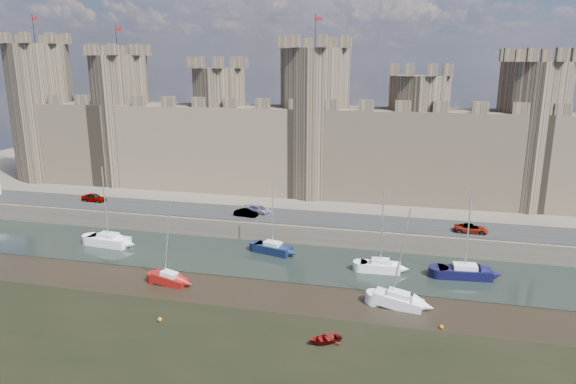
% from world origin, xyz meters
% --- Properties ---
extents(ground, '(160.00, 160.00, 0.00)m').
position_xyz_m(ground, '(0.00, 0.00, 0.00)').
color(ground, black).
rests_on(ground, ground).
extents(water_channel, '(160.00, 12.00, 0.08)m').
position_xyz_m(water_channel, '(0.00, 24.00, 0.04)').
color(water_channel, black).
rests_on(water_channel, ground).
extents(quay, '(160.00, 60.00, 2.50)m').
position_xyz_m(quay, '(0.00, 60.00, 1.25)').
color(quay, '#4C443A').
rests_on(quay, ground).
extents(road, '(160.00, 7.00, 0.10)m').
position_xyz_m(road, '(0.00, 34.00, 2.55)').
color(road, black).
rests_on(road, quay).
extents(castle, '(108.50, 11.00, 29.00)m').
position_xyz_m(castle, '(-0.64, 48.00, 11.67)').
color(castle, '#42382B').
rests_on(castle, quay).
extents(car_0, '(4.08, 2.00, 1.34)m').
position_xyz_m(car_0, '(-29.82, 34.60, 3.17)').
color(car_0, gray).
rests_on(car_0, quay).
extents(car_1, '(3.47, 1.61, 1.10)m').
position_xyz_m(car_1, '(-4.57, 32.60, 3.05)').
color(car_1, gray).
rests_on(car_1, quay).
extents(car_2, '(4.38, 2.92, 1.18)m').
position_xyz_m(car_2, '(-3.26, 34.56, 3.09)').
color(car_2, gray).
rests_on(car_2, quay).
extents(car_3, '(4.18, 2.02, 1.15)m').
position_xyz_m(car_3, '(25.26, 32.72, 3.07)').
color(car_3, gray).
rests_on(car_3, quay).
extents(sailboat_0, '(5.79, 2.68, 10.50)m').
position_xyz_m(sailboat_0, '(-20.62, 23.69, 0.81)').
color(sailboat_0, white).
rests_on(sailboat_0, ground).
extents(sailboat_1, '(5.11, 3.09, 9.58)m').
position_xyz_m(sailboat_1, '(1.09, 26.05, 0.77)').
color(sailboat_1, '#0D1832').
rests_on(sailboat_1, ground).
extents(sailboat_2, '(4.58, 1.95, 9.73)m').
position_xyz_m(sailboat_2, '(14.62, 23.31, 0.79)').
color(sailboat_2, white).
rests_on(sailboat_2, ground).
extents(sailboat_3, '(5.85, 2.73, 9.94)m').
position_xyz_m(sailboat_3, '(23.88, 23.87, 0.77)').
color(sailboat_3, black).
rests_on(sailboat_3, ground).
extents(sailboat_4, '(4.07, 1.98, 9.16)m').
position_xyz_m(sailboat_4, '(-7.37, 14.55, 0.69)').
color(sailboat_4, maroon).
rests_on(sailboat_4, ground).
extents(sailboat_5, '(4.93, 2.43, 10.22)m').
position_xyz_m(sailboat_5, '(16.93, 15.05, 0.74)').
color(sailboat_5, silver).
rests_on(sailboat_5, ground).
extents(dinghy_4, '(3.68, 3.49, 0.62)m').
position_xyz_m(dinghy_4, '(11.01, 6.73, 0.31)').
color(dinghy_4, maroon).
rests_on(dinghy_4, ground).
extents(buoy_1, '(0.42, 0.42, 0.42)m').
position_xyz_m(buoy_1, '(-4.53, 6.76, 0.21)').
color(buoy_1, orange).
rests_on(buoy_1, ground).
extents(buoy_3, '(0.38, 0.38, 0.38)m').
position_xyz_m(buoy_3, '(20.90, 11.59, 0.19)').
color(buoy_3, orange).
rests_on(buoy_3, ground).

